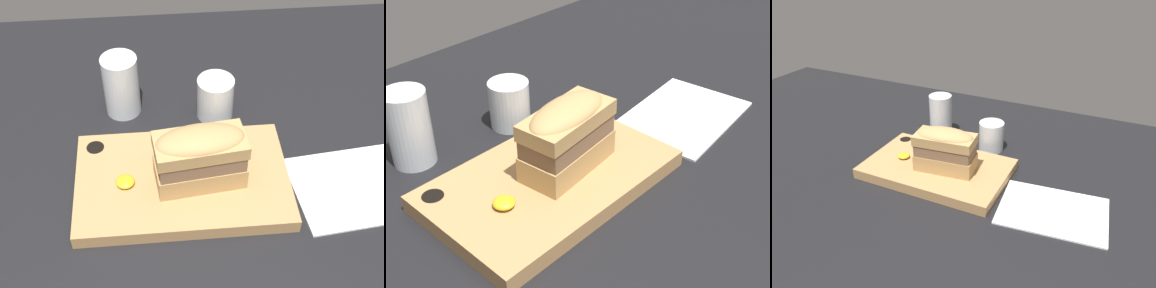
# 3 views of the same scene
# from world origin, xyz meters

# --- Properties ---
(dining_table) EXTENTS (1.98, 1.12, 0.02)m
(dining_table) POSITION_xyz_m (0.00, 0.00, 0.01)
(dining_table) COLOR black
(dining_table) RESTS_ON ground
(serving_board) EXTENTS (0.34, 0.21, 0.03)m
(serving_board) POSITION_xyz_m (-0.06, 0.06, 0.03)
(serving_board) COLOR tan
(serving_board) RESTS_ON dining_table
(sandwich) EXTENTS (0.14, 0.08, 0.10)m
(sandwich) POSITION_xyz_m (-0.03, 0.05, 0.10)
(sandwich) COLOR tan
(sandwich) RESTS_ON serving_board
(mustard_dollop) EXTENTS (0.03, 0.03, 0.01)m
(mustard_dollop) POSITION_xyz_m (-0.14, 0.05, 0.05)
(mustard_dollop) COLOR gold
(mustard_dollop) RESTS_ON serving_board
(water_glass) EXTENTS (0.06, 0.06, 0.12)m
(water_glass) POSITION_xyz_m (-0.15, 0.25, 0.07)
(water_glass) COLOR silver
(water_glass) RESTS_ON dining_table
(wine_glass) EXTENTS (0.07, 0.07, 0.08)m
(wine_glass) POSITION_xyz_m (0.02, 0.22, 0.06)
(wine_glass) COLOR silver
(wine_glass) RESTS_ON dining_table
(napkin) EXTENTS (0.23, 0.18, 0.00)m
(napkin) POSITION_xyz_m (0.23, 0.03, 0.02)
(napkin) COLOR white
(napkin) RESTS_ON dining_table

